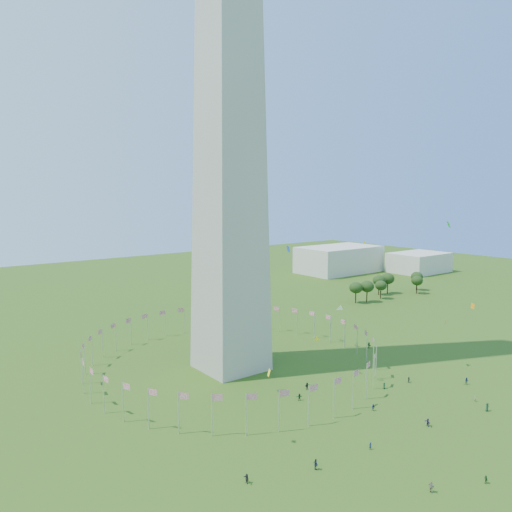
% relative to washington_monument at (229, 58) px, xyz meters
% --- Properties ---
extents(ground, '(600.00, 600.00, 0.00)m').
position_rel_washington_monument_xyz_m(ground, '(0.00, -50.00, -84.50)').
color(ground, '#294811').
rests_on(ground, ground).
extents(washington_monument, '(16.80, 16.80, 169.00)m').
position_rel_washington_monument_xyz_m(washington_monument, '(0.00, 0.00, 0.00)').
color(washington_monument, '#B4AFA0').
rests_on(washington_monument, ground).
extents(flag_ring, '(80.24, 80.24, 9.00)m').
position_rel_washington_monument_xyz_m(flag_ring, '(-0.00, 0.00, -80.00)').
color(flag_ring, silver).
rests_on(flag_ring, ground).
extents(gov_building_east_a, '(50.00, 30.00, 16.00)m').
position_rel_washington_monument_xyz_m(gov_building_east_a, '(150.00, 100.00, -76.50)').
color(gov_building_east_a, beige).
rests_on(gov_building_east_a, ground).
extents(gov_building_east_b, '(35.00, 25.00, 12.00)m').
position_rel_washington_monument_xyz_m(gov_building_east_b, '(190.00, 70.00, -78.50)').
color(gov_building_east_b, beige).
rests_on(gov_building_east_b, ground).
extents(crowd, '(93.59, 68.71, 2.04)m').
position_rel_washington_monument_xyz_m(crowd, '(8.79, -46.83, -83.62)').
color(crowd, gray).
rests_on(crowd, ground).
extents(kites_aloft, '(117.32, 66.78, 38.65)m').
position_rel_washington_monument_xyz_m(kites_aloft, '(11.36, -23.80, -63.52)').
color(kites_aloft, white).
rests_on(kites_aloft, ground).
extents(tree_line_east, '(53.14, 15.29, 9.93)m').
position_rel_washington_monument_xyz_m(tree_line_east, '(113.90, 35.45, -79.82)').
color(tree_line_east, '#264517').
rests_on(tree_line_east, ground).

